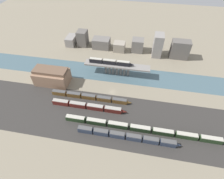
# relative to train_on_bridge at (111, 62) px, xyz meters

# --- Properties ---
(ground_plane) EXTENTS (400.00, 400.00, 0.00)m
(ground_plane) POSITION_rel_train_on_bridge_xyz_m (5.14, -21.79, -11.63)
(ground_plane) COLOR gray
(railbed_yard) EXTENTS (280.00, 42.00, 0.01)m
(railbed_yard) POSITION_rel_train_on_bridge_xyz_m (5.14, -45.79, -11.63)
(railbed_yard) COLOR #33302D
(railbed_yard) RESTS_ON ground
(river_water) EXTENTS (320.00, 21.77, 0.01)m
(river_water) POSITION_rel_train_on_bridge_xyz_m (5.14, 0.00, -11.63)
(river_water) COLOR #47606B
(river_water) RESTS_ON ground
(bridge) EXTENTS (53.35, 7.67, 9.73)m
(bridge) POSITION_rel_train_on_bridge_xyz_m (5.14, -0.00, -4.28)
(bridge) COLOR gray
(bridge) RESTS_ON ground
(train_on_bridge) EXTENTS (36.66, 2.75, 3.88)m
(train_on_bridge) POSITION_rel_train_on_bridge_xyz_m (0.00, 0.00, 0.00)
(train_on_bridge) COLOR black
(train_on_bridge) RESTS_ON bridge
(train_yard_near) EXTENTS (62.02, 2.91, 4.16)m
(train_yard_near) POSITION_rel_train_on_bridge_xyz_m (20.79, -58.39, -9.58)
(train_yard_near) COLOR #2D384C
(train_yard_near) RESTS_ON ground
(train_yard_mid) EXTENTS (100.58, 2.88, 3.94)m
(train_yard_mid) POSITION_rel_train_on_bridge_xyz_m (29.49, -51.48, -9.69)
(train_yard_mid) COLOR #23381E
(train_yard_mid) RESTS_ON ground
(train_yard_far) EXTENTS (52.95, 2.98, 3.93)m
(train_yard_far) POSITION_rel_train_on_bridge_xyz_m (-8.34, -40.03, -9.70)
(train_yard_far) COLOR #5B1E19
(train_yard_far) RESTS_ON ground
(train_yard_outer) EXTENTS (59.43, 2.76, 3.66)m
(train_yard_outer) POSITION_rel_train_on_bridge_xyz_m (-9.31, -31.27, -9.84)
(train_yard_outer) COLOR brown
(train_yard_outer) RESTS_ON ground
(warehouse_building) EXTENTS (26.07, 14.53, 13.05)m
(warehouse_building) POSITION_rel_train_on_bridge_xyz_m (-43.38, -19.12, -5.42)
(warehouse_building) COLOR #937056
(warehouse_building) RESTS_ON ground
(city_block_far_left) EXTENTS (8.61, 14.76, 8.68)m
(city_block_far_left) POSITION_rel_train_on_bridge_xyz_m (-48.57, 39.29, -7.29)
(city_block_far_left) COLOR gray
(city_block_far_left) RESTS_ON ground
(city_block_left) EXTENTS (9.39, 10.69, 15.35)m
(city_block_left) POSITION_rel_train_on_bridge_xyz_m (-36.42, 39.79, -3.96)
(city_block_left) COLOR #605B56
(city_block_left) RESTS_ON ground
(city_block_center) EXTENTS (16.61, 11.40, 9.88)m
(city_block_center) POSITION_rel_train_on_bridge_xyz_m (-16.84, 38.41, -6.69)
(city_block_center) COLOR slate
(city_block_center) RESTS_ON ground
(city_block_right) EXTENTS (10.95, 9.60, 8.68)m
(city_block_right) POSITION_rel_train_on_bridge_xyz_m (1.59, 36.14, -7.29)
(city_block_right) COLOR gray
(city_block_right) RESTS_ON ground
(city_block_far_right) EXTENTS (10.98, 10.63, 12.36)m
(city_block_far_right) POSITION_rel_train_on_bridge_xyz_m (19.05, 38.86, -5.45)
(city_block_far_right) COLOR slate
(city_block_far_right) RESTS_ON ground
(city_block_tall) EXTENTS (8.27, 12.22, 21.20)m
(city_block_tall) POSITION_rel_train_on_bridge_xyz_m (37.49, 34.63, -1.03)
(city_block_tall) COLOR gray
(city_block_tall) RESTS_ON ground
(city_block_low) EXTENTS (16.21, 9.22, 17.02)m
(city_block_low) POSITION_rel_train_on_bridge_xyz_m (57.65, 34.57, -3.12)
(city_block_low) COLOR #605B56
(city_block_low) RESTS_ON ground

